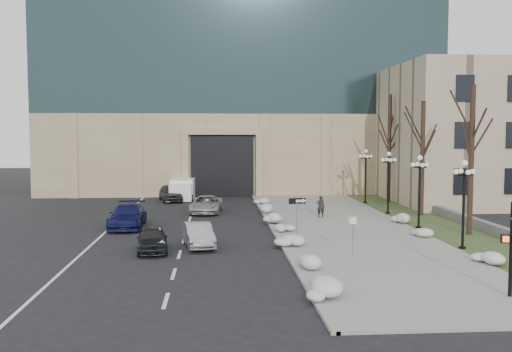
{
  "coord_description": "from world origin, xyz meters",
  "views": [
    {
      "loc": [
        -4.65,
        -22.74,
        6.18
      ],
      "look_at": [
        -2.14,
        12.38,
        3.5
      ],
      "focal_mm": 40.0,
      "sensor_mm": 36.0,
      "label": 1
    }
  ],
  "objects_px": {
    "lamppost_c": "(389,174)",
    "traffic_signal": "(510,251)",
    "car_a": "(152,239)",
    "car_d": "(206,204)",
    "car_c": "(128,216)",
    "one_way_sign": "(300,206)",
    "lamppost_a": "(464,192)",
    "car_b": "(198,235)",
    "car_e": "(171,193)",
    "box_truck": "(183,189)",
    "lamppost_d": "(366,169)",
    "lamppost_b": "(419,182)",
    "pedestrian": "(321,207)",
    "keep_sign": "(353,228)"
  },
  "relations": [
    {
      "from": "car_a",
      "to": "lamppost_b",
      "type": "relative_size",
      "value": 0.8
    },
    {
      "from": "car_d",
      "to": "lamppost_d",
      "type": "bearing_deg",
      "value": 23.52
    },
    {
      "from": "car_b",
      "to": "one_way_sign",
      "type": "relative_size",
      "value": 1.48
    },
    {
      "from": "car_b",
      "to": "car_d",
      "type": "xyz_separation_m",
      "value": [
        0.22,
        13.09,
        0.02
      ]
    },
    {
      "from": "car_e",
      "to": "car_b",
      "type": "bearing_deg",
      "value": -93.25
    },
    {
      "from": "keep_sign",
      "to": "lamppost_a",
      "type": "distance_m",
      "value": 6.71
    },
    {
      "from": "keep_sign",
      "to": "pedestrian",
      "type": "bearing_deg",
      "value": 94.41
    },
    {
      "from": "one_way_sign",
      "to": "traffic_signal",
      "type": "bearing_deg",
      "value": -69.95
    },
    {
      "from": "lamppost_d",
      "to": "lamppost_c",
      "type": "bearing_deg",
      "value": -90.0
    },
    {
      "from": "car_c",
      "to": "car_d",
      "type": "relative_size",
      "value": 1.09
    },
    {
      "from": "box_truck",
      "to": "car_d",
      "type": "bearing_deg",
      "value": -74.38
    },
    {
      "from": "one_way_sign",
      "to": "box_truck",
      "type": "bearing_deg",
      "value": 97.07
    },
    {
      "from": "one_way_sign",
      "to": "car_e",
      "type": "bearing_deg",
      "value": 100.76
    },
    {
      "from": "lamppost_a",
      "to": "keep_sign",
      "type": "bearing_deg",
      "value": -164.29
    },
    {
      "from": "lamppost_a",
      "to": "lamppost_d",
      "type": "relative_size",
      "value": 1.0
    },
    {
      "from": "one_way_sign",
      "to": "lamppost_a",
      "type": "height_order",
      "value": "lamppost_a"
    },
    {
      "from": "lamppost_c",
      "to": "car_e",
      "type": "bearing_deg",
      "value": 149.86
    },
    {
      "from": "lamppost_c",
      "to": "keep_sign",
      "type": "bearing_deg",
      "value": -113.1
    },
    {
      "from": "box_truck",
      "to": "traffic_signal",
      "type": "xyz_separation_m",
      "value": [
        13.87,
        -33.16,
        0.9
      ]
    },
    {
      "from": "traffic_signal",
      "to": "lamppost_c",
      "type": "height_order",
      "value": "lamppost_c"
    },
    {
      "from": "car_a",
      "to": "box_truck",
      "type": "distance_m",
      "value": 23.55
    },
    {
      "from": "pedestrian",
      "to": "lamppost_c",
      "type": "distance_m",
      "value": 6.08
    },
    {
      "from": "car_c",
      "to": "lamppost_c",
      "type": "distance_m",
      "value": 19.34
    },
    {
      "from": "car_e",
      "to": "box_truck",
      "type": "height_order",
      "value": "box_truck"
    },
    {
      "from": "car_d",
      "to": "one_way_sign",
      "type": "relative_size",
      "value": 1.81
    },
    {
      "from": "box_truck",
      "to": "lamppost_d",
      "type": "height_order",
      "value": "lamppost_d"
    },
    {
      "from": "car_a",
      "to": "lamppost_c",
      "type": "height_order",
      "value": "lamppost_c"
    },
    {
      "from": "car_e",
      "to": "lamppost_d",
      "type": "height_order",
      "value": "lamppost_d"
    },
    {
      "from": "box_truck",
      "to": "traffic_signal",
      "type": "height_order",
      "value": "traffic_signal"
    },
    {
      "from": "car_d",
      "to": "one_way_sign",
      "type": "distance_m",
      "value": 14.51
    },
    {
      "from": "car_e",
      "to": "box_truck",
      "type": "relative_size",
      "value": 0.75
    },
    {
      "from": "one_way_sign",
      "to": "lamppost_a",
      "type": "bearing_deg",
      "value": -22.16
    },
    {
      "from": "lamppost_a",
      "to": "lamppost_c",
      "type": "relative_size",
      "value": 1.0
    },
    {
      "from": "car_a",
      "to": "lamppost_a",
      "type": "relative_size",
      "value": 0.8
    },
    {
      "from": "lamppost_c",
      "to": "traffic_signal",
      "type": "bearing_deg",
      "value": -95.51
    },
    {
      "from": "box_truck",
      "to": "lamppost_c",
      "type": "distance_m",
      "value": 19.76
    },
    {
      "from": "car_a",
      "to": "car_d",
      "type": "height_order",
      "value": "car_d"
    },
    {
      "from": "pedestrian",
      "to": "lamppost_d",
      "type": "xyz_separation_m",
      "value": [
        5.43,
        8.15,
        2.18
      ]
    },
    {
      "from": "car_c",
      "to": "lamppost_a",
      "type": "bearing_deg",
      "value": -25.87
    },
    {
      "from": "keep_sign",
      "to": "lamppost_b",
      "type": "distance_m",
      "value": 10.5
    },
    {
      "from": "car_b",
      "to": "lamppost_a",
      "type": "bearing_deg",
      "value": -17.55
    },
    {
      "from": "box_truck",
      "to": "keep_sign",
      "type": "bearing_deg",
      "value": -67.87
    },
    {
      "from": "keep_sign",
      "to": "lamppost_a",
      "type": "xyz_separation_m",
      "value": [
        6.3,
        1.77,
        1.49
      ]
    },
    {
      "from": "lamppost_a",
      "to": "lamppost_c",
      "type": "height_order",
      "value": "same"
    },
    {
      "from": "traffic_signal",
      "to": "lamppost_a",
      "type": "distance_m",
      "value": 9.06
    },
    {
      "from": "traffic_signal",
      "to": "lamppost_d",
      "type": "xyz_separation_m",
      "value": [
        2.1,
        28.22,
        1.26
      ]
    },
    {
      "from": "car_a",
      "to": "lamppost_a",
      "type": "distance_m",
      "value": 16.46
    },
    {
      "from": "car_c",
      "to": "car_d",
      "type": "xyz_separation_m",
      "value": [
        5.02,
        6.44,
        -0.1
      ]
    },
    {
      "from": "car_e",
      "to": "traffic_signal",
      "type": "bearing_deg",
      "value": -76.46
    },
    {
      "from": "car_c",
      "to": "keep_sign",
      "type": "distance_m",
      "value": 16.18
    }
  ]
}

